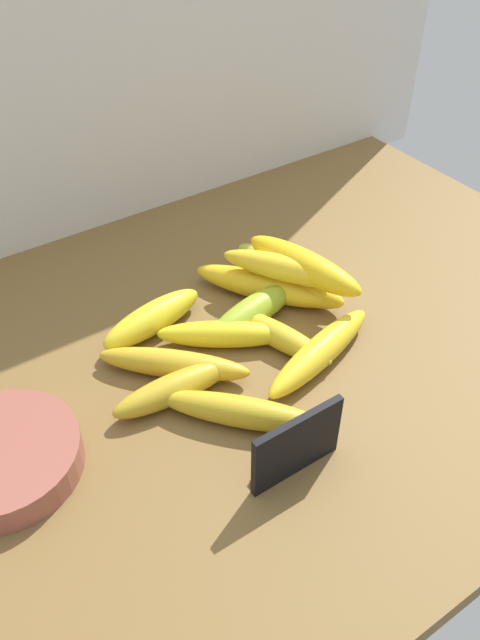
{
  "coord_description": "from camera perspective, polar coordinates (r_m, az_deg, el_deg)",
  "views": [
    {
      "loc": [
        -36.23,
        -48.77,
        59.9
      ],
      "look_at": [
        -2.87,
        0.68,
        8.0
      ],
      "focal_mm": 35.63,
      "sensor_mm": 36.0,
      "label": 1
    }
  ],
  "objects": [
    {
      "name": "counter_top",
      "position": [
        0.84,
        1.88,
        -2.87
      ],
      "size": [
        110.0,
        76.0,
        3.0
      ],
      "primitive_type": "cube",
      "color": "brown",
      "rests_on": "ground"
    },
    {
      "name": "back_wall",
      "position": [
        0.98,
        -12.42,
        25.51
      ],
      "size": [
        130.0,
        2.0,
        70.0
      ],
      "primitive_type": "cube",
      "color": "silver",
      "rests_on": "ground"
    },
    {
      "name": "chalkboard_sign",
      "position": [
        0.67,
        5.07,
        -11.31
      ],
      "size": [
        11.0,
        1.8,
        8.4
      ],
      "color": "black",
      "rests_on": "counter_top"
    },
    {
      "name": "fruit_bowl",
      "position": [
        0.73,
        -20.53,
        -11.52
      ],
      "size": [
        16.7,
        16.7,
        3.45
      ],
      "primitive_type": "cylinder",
      "color": "#954F42",
      "rests_on": "counter_top"
    },
    {
      "name": "banana_0",
      "position": [
        0.78,
        -5.97,
        -3.95
      ],
      "size": [
        16.26,
        15.73,
        3.59
      ],
      "primitive_type": "ellipsoid",
      "rotation": [
        0.0,
        0.0,
        2.38
      ],
      "color": "gold",
      "rests_on": "counter_top"
    },
    {
      "name": "banana_1",
      "position": [
        0.85,
        -7.87,
        0.15
      ],
      "size": [
        16.15,
        7.04,
        4.19
      ],
      "primitive_type": "ellipsoid",
      "rotation": [
        0.0,
        0.0,
        3.33
      ],
      "color": "yellow",
      "rests_on": "counter_top"
    },
    {
      "name": "banana_2",
      "position": [
        0.75,
        -5.98,
        -6.15
      ],
      "size": [
        15.66,
        4.27,
        3.67
      ],
      "primitive_type": "ellipsoid",
      "rotation": [
        0.0,
        0.0,
        6.24
      ],
      "color": "gold",
      "rests_on": "counter_top"
    },
    {
      "name": "banana_3",
      "position": [
        0.82,
        3.58,
        -1.46
      ],
      "size": [
        7.83,
        16.08,
        3.36
      ],
      "primitive_type": "ellipsoid",
      "rotation": [
        0.0,
        0.0,
        1.87
      ],
      "color": "gold",
      "rests_on": "counter_top"
    },
    {
      "name": "banana_4",
      "position": [
        0.8,
        7.2,
        -2.84
      ],
      "size": [
        20.4,
        9.05,
        3.83
      ],
      "primitive_type": "ellipsoid",
      "rotation": [
        0.0,
        0.0,
        0.27
      ],
      "color": "yellow",
      "rests_on": "counter_top"
    },
    {
      "name": "banana_5",
      "position": [
        0.82,
        -1.52,
        -1.28
      ],
      "size": [
        16.18,
        12.59,
        3.56
      ],
      "primitive_type": "ellipsoid",
      "rotation": [
        0.0,
        0.0,
        5.69
      ],
      "color": "yellow",
      "rests_on": "counter_top"
    },
    {
      "name": "banana_6",
      "position": [
        0.89,
        4.65,
        2.88
      ],
      "size": [
        11.14,
        15.49,
        3.99
      ],
      "primitive_type": "ellipsoid",
      "rotation": [
        0.0,
        0.0,
        5.23
      ],
      "color": "yellow",
      "rests_on": "counter_top"
    },
    {
      "name": "banana_7",
      "position": [
        0.89,
        1.97,
        3.1
      ],
      "size": [
        14.53,
        18.89,
        4.03
      ],
      "primitive_type": "ellipsoid",
      "rotation": [
        0.0,
        0.0,
        2.16
      ],
      "color": "yellow",
      "rests_on": "counter_top"
    },
    {
      "name": "banana_8",
      "position": [
        0.73,
        0.21,
        -8.25
      ],
      "size": [
        16.02,
        16.78,
        3.67
      ],
      "primitive_type": "ellipsoid",
      "rotation": [
        0.0,
        0.0,
        5.46
      ],
      "color": "gold",
      "rests_on": "counter_top"
    },
    {
      "name": "banana_9",
      "position": [
        0.85,
        1.2,
        0.8
      ],
      "size": [
        16.82,
        7.13,
        4.06
      ],
      "primitive_type": "ellipsoid",
      "rotation": [
        0.0,
        0.0,
        0.19
      ],
      "color": "#96B129",
      "rests_on": "counter_top"
    },
    {
      "name": "banana_10",
      "position": [
        0.93,
        3.17,
        4.66
      ],
      "size": [
        6.4,
        15.63,
        4.04
      ],
      "primitive_type": "ellipsoid",
      "rotation": [
        0.0,
        0.0,
        4.87
      ],
      "color": "#ADC038",
      "rests_on": "counter_top"
    },
    {
      "name": "banana_11",
      "position": [
        0.86,
        4.41,
        4.57
      ],
      "size": [
        13.76,
        17.75,
        3.62
      ],
      "primitive_type": "ellipsoid",
      "rotation": [
        0.0,
        0.0,
        5.31
      ],
      "color": "yellow",
      "rests_on": "banana_6"
    },
    {
      "name": "banana_12",
      "position": [
        0.87,
        5.72,
        4.93
      ],
      "size": [
        8.73,
        19.14,
        4.31
      ],
      "primitive_type": "ellipsoid",
      "rotation": [
        0.0,
        0.0,
        4.96
      ],
      "color": "yellow",
      "rests_on": "banana_6"
    }
  ]
}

